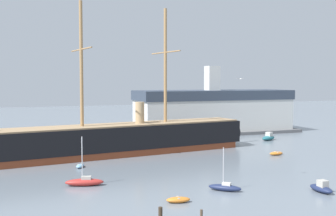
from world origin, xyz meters
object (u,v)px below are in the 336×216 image
at_px(seagull_in_flight, 240,79).
at_px(dinghy_alongside_stern, 276,153).
at_px(sailboat_mid_left, 84,182).
at_px(tall_ship, 126,138).
at_px(motorboat_far_right, 268,137).
at_px(mooring_piling_left_pair, 201,216).
at_px(mooring_piling_nearest, 160,216).
at_px(dockside_warehouse_right, 214,111).
at_px(dinghy_alongside_bow, 80,166).
at_px(sailboat_near_centre, 225,187).
at_px(motorboat_foreground_right, 321,188).
at_px(dinghy_foreground_left, 178,200).

bearing_deg(seagull_in_flight, dinghy_alongside_stern, 43.99).
bearing_deg(sailboat_mid_left, dinghy_alongside_stern, 15.75).
xyz_separation_m(tall_ship, motorboat_far_right, (35.64, 6.52, -2.32)).
bearing_deg(mooring_piling_left_pair, motorboat_far_right, 50.14).
xyz_separation_m(mooring_piling_nearest, dockside_warehouse_right, (36.86, 62.22, 4.77)).
height_order(sailboat_mid_left, motorboat_far_right, sailboat_mid_left).
relative_size(dinghy_alongside_bow, mooring_piling_nearest, 1.54).
bearing_deg(seagull_in_flight, tall_ship, 106.36).
distance_m(tall_ship, dinghy_alongside_stern, 28.03).
bearing_deg(dockside_warehouse_right, seagull_in_flight, -113.12).
relative_size(sailboat_mid_left, mooring_piling_nearest, 3.81).
relative_size(sailboat_mid_left, seagull_in_flight, 5.44).
height_order(dinghy_alongside_bow, mooring_piling_left_pair, mooring_piling_left_pair).
bearing_deg(sailboat_near_centre, dinghy_alongside_stern, 42.49).
bearing_deg(sailboat_near_centre, motorboat_foreground_right, -23.46).
bearing_deg(sailboat_near_centre, mooring_piling_left_pair, -128.48).
bearing_deg(dinghy_alongside_bow, motorboat_far_right, 19.14).
distance_m(sailboat_near_centre, motorboat_far_right, 47.67).
distance_m(dinghy_alongside_stern, mooring_piling_nearest, 42.98).
bearing_deg(tall_ship, sailboat_mid_left, -117.94).
xyz_separation_m(dinghy_foreground_left, mooring_piling_nearest, (-4.32, -6.17, 0.53)).
xyz_separation_m(sailboat_near_centre, mooring_piling_left_pair, (-7.86, -9.89, 0.21)).
bearing_deg(sailboat_mid_left, seagull_in_flight, -18.81).
distance_m(dinghy_foreground_left, sailboat_near_centre, 7.84).
distance_m(dinghy_alongside_stern, seagull_in_flight, 28.08).
bearing_deg(mooring_piling_nearest, motorboat_foreground_right, 10.31).
relative_size(motorboat_foreground_right, motorboat_far_right, 0.77).
distance_m(sailboat_near_centre, dinghy_alongside_bow, 25.35).
height_order(dinghy_alongside_bow, dockside_warehouse_right, dockside_warehouse_right).
xyz_separation_m(dinghy_alongside_stern, dockside_warehouse_right, (4.25, 34.23, 5.30)).
height_order(sailboat_near_centre, dinghy_alongside_bow, sailboat_near_centre).
distance_m(dinghy_foreground_left, dinghy_alongside_stern, 35.73).
bearing_deg(motorboat_foreground_right, dinghy_foreground_left, 173.56).
bearing_deg(dockside_warehouse_right, dinghy_alongside_bow, -140.62).
bearing_deg(seagull_in_flight, dockside_warehouse_right, 66.88).
relative_size(tall_ship, dinghy_alongside_stern, 20.59).
relative_size(dinghy_alongside_stern, motorboat_far_right, 0.58).
xyz_separation_m(dinghy_alongside_stern, mooring_piling_nearest, (-32.61, -27.99, 0.52)).
bearing_deg(dinghy_alongside_stern, seagull_in_flight, -136.01).
xyz_separation_m(sailboat_near_centre, seagull_in_flight, (3.29, 2.14, 13.57)).
distance_m(mooring_piling_left_pair, dockside_warehouse_right, 71.55).
bearing_deg(dinghy_alongside_stern, mooring_piling_nearest, -139.36).
height_order(dinghy_foreground_left, mooring_piling_left_pair, mooring_piling_left_pair).
distance_m(tall_ship, mooring_piling_left_pair, 39.94).
xyz_separation_m(dinghy_alongside_bow, motorboat_far_right, (45.60, 15.83, 0.36)).
xyz_separation_m(sailboat_mid_left, mooring_piling_nearest, (4.37, -17.56, 0.31)).
xyz_separation_m(tall_ship, dockside_warehouse_right, (30.02, 23.52, 2.66)).
bearing_deg(dockside_warehouse_right, dinghy_alongside_stern, -97.08).
xyz_separation_m(motorboat_foreground_right, sailboat_near_centre, (-10.89, 4.73, -0.08)).
xyz_separation_m(dinghy_foreground_left, motorboat_foreground_right, (18.26, -2.06, 0.22)).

